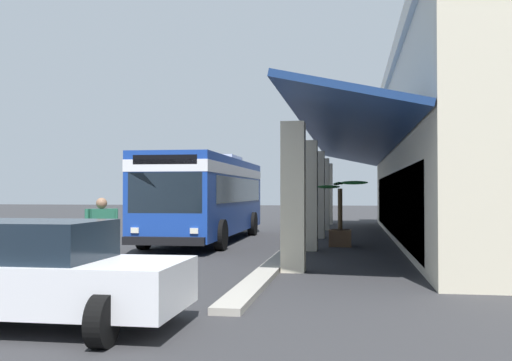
# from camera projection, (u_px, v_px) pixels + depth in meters

# --- Properties ---
(ground) EXTENTS (120.00, 120.00, 0.00)m
(ground) POSITION_uv_depth(u_px,v_px,m) (401.00, 242.00, 22.07)
(ground) COLOR #2D2D30
(curb_strip) EXTENTS (30.72, 0.50, 0.12)m
(curb_strip) POSITION_uv_depth(u_px,v_px,m) (304.00, 236.00, 24.05)
(curb_strip) COLOR #9E998E
(curb_strip) RESTS_ON ground
(transit_bus) EXTENTS (11.24, 2.94, 3.34)m
(transit_bus) POSITION_uv_depth(u_px,v_px,m) (208.00, 192.00, 22.71)
(transit_bus) COLOR #193D9E
(transit_bus) RESTS_ON ground
(parked_sedan_white) EXTENTS (2.44, 4.40, 1.47)m
(parked_sedan_white) POSITION_uv_depth(u_px,v_px,m) (24.00, 272.00, 8.23)
(parked_sedan_white) COLOR silver
(parked_sedan_white) RESTS_ON ground
(pedestrian) EXTENTS (0.52, 0.58, 1.75)m
(pedestrian) POSITION_uv_depth(u_px,v_px,m) (101.00, 233.00, 12.54)
(pedestrian) COLOR #726651
(pedestrian) RESTS_ON ground
(potted_palm) EXTENTS (1.56, 1.78, 2.28)m
(potted_palm) POSITION_uv_depth(u_px,v_px,m) (340.00, 229.00, 20.36)
(potted_palm) COLOR brown
(potted_palm) RESTS_ON ground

